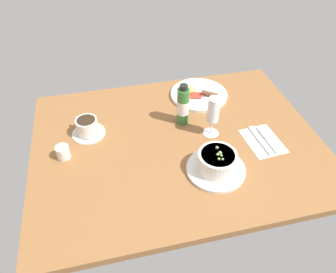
{
  "coord_description": "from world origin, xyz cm",
  "views": [
    {
      "loc": [
        -23.97,
        -86.81,
        84.62
      ],
      "look_at": [
        -4.77,
        -4.72,
        7.47
      ],
      "focal_mm": 34.12,
      "sensor_mm": 36.0,
      "label": 1
    }
  ],
  "objects_px": {
    "coffee_cup": "(87,127)",
    "sauce_bottle_green": "(183,106)",
    "wine_glass": "(213,112)",
    "creamer_jug": "(63,152)",
    "breakfast_plate": "(198,94)",
    "porridge_bowl": "(217,163)",
    "cutlery_setting": "(263,140)"
  },
  "relations": [
    {
      "from": "cutlery_setting",
      "to": "breakfast_plate",
      "type": "bearing_deg",
      "value": 114.33
    },
    {
      "from": "cutlery_setting",
      "to": "breakfast_plate",
      "type": "xyz_separation_m",
      "value": [
        -0.15,
        0.34,
        0.01
      ]
    },
    {
      "from": "coffee_cup",
      "to": "wine_glass",
      "type": "height_order",
      "value": "wine_glass"
    },
    {
      "from": "breakfast_plate",
      "to": "wine_glass",
      "type": "bearing_deg",
      "value": -96.14
    },
    {
      "from": "creamer_jug",
      "to": "wine_glass",
      "type": "relative_size",
      "value": 0.35
    },
    {
      "from": "coffee_cup",
      "to": "creamer_jug",
      "type": "relative_size",
      "value": 2.23
    },
    {
      "from": "creamer_jug",
      "to": "wine_glass",
      "type": "xyz_separation_m",
      "value": [
        0.57,
        0.0,
        0.08
      ]
    },
    {
      "from": "porridge_bowl",
      "to": "sauce_bottle_green",
      "type": "bearing_deg",
      "value": 98.63
    },
    {
      "from": "coffee_cup",
      "to": "sauce_bottle_green",
      "type": "relative_size",
      "value": 0.73
    },
    {
      "from": "creamer_jug",
      "to": "breakfast_plate",
      "type": "relative_size",
      "value": 0.23
    },
    {
      "from": "porridge_bowl",
      "to": "sauce_bottle_green",
      "type": "distance_m",
      "value": 0.29
    },
    {
      "from": "creamer_jug",
      "to": "wine_glass",
      "type": "bearing_deg",
      "value": 0.35
    },
    {
      "from": "coffee_cup",
      "to": "breakfast_plate",
      "type": "xyz_separation_m",
      "value": [
        0.5,
        0.15,
        -0.02
      ]
    },
    {
      "from": "wine_glass",
      "to": "porridge_bowl",
      "type": "bearing_deg",
      "value": -103.91
    },
    {
      "from": "porridge_bowl",
      "to": "creamer_jug",
      "type": "height_order",
      "value": "porridge_bowl"
    },
    {
      "from": "cutlery_setting",
      "to": "sauce_bottle_green",
      "type": "xyz_separation_m",
      "value": [
        -0.27,
        0.18,
        0.08
      ]
    },
    {
      "from": "coffee_cup",
      "to": "sauce_bottle_green",
      "type": "distance_m",
      "value": 0.39
    },
    {
      "from": "porridge_bowl",
      "to": "breakfast_plate",
      "type": "bearing_deg",
      "value": 80.49
    },
    {
      "from": "cutlery_setting",
      "to": "wine_glass",
      "type": "height_order",
      "value": "wine_glass"
    },
    {
      "from": "creamer_jug",
      "to": "cutlery_setting",
      "type": "bearing_deg",
      "value": -6.26
    },
    {
      "from": "porridge_bowl",
      "to": "coffee_cup",
      "type": "relative_size",
      "value": 1.59
    },
    {
      "from": "cutlery_setting",
      "to": "creamer_jug",
      "type": "height_order",
      "value": "creamer_jug"
    },
    {
      "from": "coffee_cup",
      "to": "creamer_jug",
      "type": "distance_m",
      "value": 0.15
    },
    {
      "from": "coffee_cup",
      "to": "breakfast_plate",
      "type": "height_order",
      "value": "coffee_cup"
    },
    {
      "from": "breakfast_plate",
      "to": "cutlery_setting",
      "type": "bearing_deg",
      "value": -65.67
    },
    {
      "from": "wine_glass",
      "to": "sauce_bottle_green",
      "type": "xyz_separation_m",
      "value": [
        -0.09,
        0.1,
        -0.03
      ]
    },
    {
      "from": "sauce_bottle_green",
      "to": "breakfast_plate",
      "type": "xyz_separation_m",
      "value": [
        0.12,
        0.16,
        -0.07
      ]
    },
    {
      "from": "cutlery_setting",
      "to": "coffee_cup",
      "type": "bearing_deg",
      "value": 163.53
    },
    {
      "from": "porridge_bowl",
      "to": "creamer_jug",
      "type": "relative_size",
      "value": 3.54
    },
    {
      "from": "wine_glass",
      "to": "coffee_cup",
      "type": "bearing_deg",
      "value": 167.11
    },
    {
      "from": "wine_glass",
      "to": "breakfast_plate",
      "type": "bearing_deg",
      "value": 83.86
    },
    {
      "from": "creamer_jug",
      "to": "wine_glass",
      "type": "height_order",
      "value": "wine_glass"
    }
  ]
}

